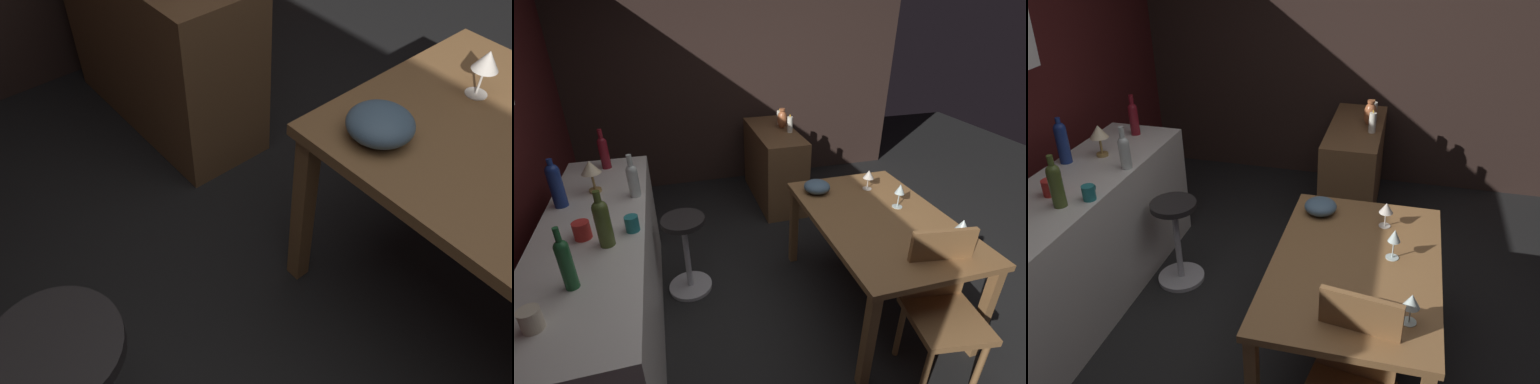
% 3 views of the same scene
% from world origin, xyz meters
% --- Properties ---
extents(ground_plane, '(9.00, 9.00, 0.00)m').
position_xyz_m(ground_plane, '(0.00, 0.00, 0.00)').
color(ground_plane, black).
extents(wall_side_right, '(0.10, 4.40, 2.60)m').
position_xyz_m(wall_side_right, '(2.55, 0.30, 1.30)').
color(wall_side_right, '#33231E').
rests_on(wall_side_right, ground_plane).
extents(dining_table, '(1.36, 0.90, 0.74)m').
position_xyz_m(dining_table, '(-0.00, -0.33, 0.66)').
color(dining_table, olive).
rests_on(dining_table, ground_plane).
extents(kitchen_counter, '(2.10, 0.60, 0.90)m').
position_xyz_m(kitchen_counter, '(0.15, 1.49, 0.45)').
color(kitchen_counter, silver).
rests_on(kitchen_counter, ground_plane).
extents(sideboard_cabinet, '(1.10, 0.44, 0.82)m').
position_xyz_m(sideboard_cabinet, '(1.82, -0.11, 0.41)').
color(sideboard_cabinet, brown).
rests_on(sideboard_cabinet, ground_plane).
extents(chair_near_window, '(0.45, 0.45, 0.93)m').
position_xyz_m(chair_near_window, '(-0.62, -0.39, 0.51)').
color(chair_near_window, olive).
rests_on(chair_near_window, ground_plane).
extents(bar_stool, '(0.34, 0.34, 0.65)m').
position_xyz_m(bar_stool, '(0.51, 0.97, 0.35)').
color(bar_stool, '#262323').
rests_on(bar_stool, ground_plane).
extents(wine_glass_left, '(0.07, 0.07, 0.18)m').
position_xyz_m(wine_glass_left, '(0.09, -0.52, 0.87)').
color(wine_glass_left, silver).
rests_on(wine_glass_left, dining_table).
extents(wine_glass_right, '(0.08, 0.08, 0.16)m').
position_xyz_m(wine_glass_right, '(0.41, -0.46, 0.86)').
color(wine_glass_right, silver).
rests_on(wine_glass_right, dining_table).
extents(wine_glass_center, '(0.08, 0.08, 0.16)m').
position_xyz_m(wine_glass_center, '(-0.40, -0.63, 0.86)').
color(wine_glass_center, silver).
rests_on(wine_glass_center, dining_table).
extents(fruit_bowl, '(0.20, 0.20, 0.09)m').
position_xyz_m(fruit_bowl, '(0.47, -0.05, 0.79)').
color(fruit_bowl, slate).
rests_on(fruit_bowl, dining_table).
extents(wine_bottle_cobalt, '(0.08, 0.08, 0.32)m').
position_xyz_m(wine_bottle_cobalt, '(0.45, 1.70, 1.06)').
color(wine_bottle_cobalt, navy).
rests_on(wine_bottle_cobalt, kitchen_counter).
extents(wine_bottle_ruby, '(0.07, 0.07, 0.31)m').
position_xyz_m(wine_bottle_ruby, '(1.02, 1.49, 1.04)').
color(wine_bottle_ruby, maroon).
rests_on(wine_bottle_ruby, kitchen_counter).
extents(wine_bottle_clear, '(0.07, 0.07, 0.29)m').
position_xyz_m(wine_bottle_clear, '(0.46, 1.26, 1.03)').
color(wine_bottle_clear, silver).
rests_on(wine_bottle_clear, kitchen_counter).
extents(wine_bottle_olive, '(0.08, 0.08, 0.32)m').
position_xyz_m(wine_bottle_olive, '(-0.08, 1.38, 1.05)').
color(wine_bottle_olive, '#475623').
rests_on(wine_bottle_olive, kitchen_counter).
extents(cup_red, '(0.13, 0.09, 0.10)m').
position_xyz_m(cup_red, '(0.02, 1.51, 0.95)').
color(cup_red, red).
rests_on(cup_red, kitchen_counter).
extents(cup_teal, '(0.11, 0.08, 0.09)m').
position_xyz_m(cup_teal, '(0.02, 1.26, 0.95)').
color(cup_teal, teal).
rests_on(cup_teal, kitchen_counter).
extents(counter_lamp, '(0.13, 0.13, 0.23)m').
position_xyz_m(counter_lamp, '(0.60, 1.52, 1.07)').
color(counter_lamp, '#A58447').
rests_on(counter_lamp, kitchen_counter).
extents(pillar_candle_tall, '(0.06, 0.06, 0.19)m').
position_xyz_m(pillar_candle_tall, '(1.70, -0.25, 0.90)').
color(pillar_candle_tall, white).
rests_on(pillar_candle_tall, sideboard_cabinet).
extents(pillar_candle_short, '(0.06, 0.06, 0.18)m').
position_xyz_m(pillar_candle_short, '(2.00, -0.23, 0.90)').
color(pillar_candle_short, white).
rests_on(pillar_candle_short, sideboard_cabinet).
extents(vase_copper, '(0.11, 0.11, 0.22)m').
position_xyz_m(vase_copper, '(1.86, -0.21, 0.92)').
color(vase_copper, '#B26038').
rests_on(vase_copper, sideboard_cabinet).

